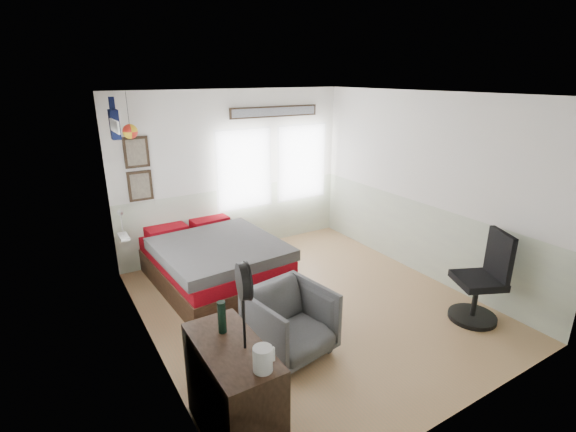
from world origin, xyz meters
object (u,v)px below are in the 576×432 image
Objects in this scene: dresser at (233,392)px; nightstand at (224,244)px; task_chair at (482,285)px; bed at (213,262)px; armchair at (290,322)px.

nightstand is (1.38, 3.46, -0.22)m from dresser.
task_chair is (3.34, 0.06, 0.02)m from dresser.
dresser is 3.34m from task_chair.
task_chair is (2.46, -2.60, 0.13)m from bed.
task_chair is (1.96, -3.40, 0.24)m from nightstand.
armchair is at bearing -93.01° from nightstand.
armchair is (1.00, 0.73, -0.08)m from dresser.
armchair is 2.76m from nightstand.
bed is 2.81m from dresser.
task_chair reaches higher than bed.
task_chair is at bearing -50.32° from bed.
dresser is 1.22× the size of armchair.
task_chair is at bearing 0.99° from dresser.
bed is 5.01× the size of nightstand.
nightstand is 3.93m from task_chair.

